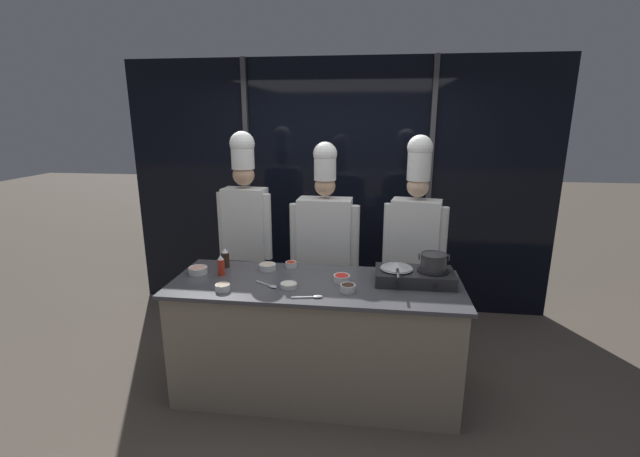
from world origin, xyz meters
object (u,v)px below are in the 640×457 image
prep_bowl_chicken (268,266)px  prep_bowl_garlic (289,285)px  frying_pan (397,266)px  prep_bowl_bell_pepper (342,278)px  serving_spoon_slotted (270,286)px  chef_sous (325,235)px  stock_pot (434,261)px  squeeze_bottle_chili (221,266)px  serving_spoon_solid (313,297)px  chef_head (245,219)px  squeeze_bottle_soy (225,258)px  prep_bowl_mushrooms (222,287)px  prep_bowl_shrimp (198,270)px  prep_bowl_chili_flakes (291,264)px  portable_stove (414,276)px  chef_line (415,232)px  prep_bowl_soy_glaze (348,287)px

prep_bowl_chicken → prep_bowl_garlic: size_ratio=1.11×
frying_pan → prep_bowl_bell_pepper: (-0.40, -0.04, -0.10)m
serving_spoon_slotted → chef_sous: 0.96m
prep_bowl_bell_pepper → stock_pot: bearing=4.2°
squeeze_bottle_chili → serving_spoon_solid: 0.84m
chef_head → squeeze_bottle_chili: bearing=95.3°
squeeze_bottle_soy → chef_head: 0.57m
prep_bowl_garlic → serving_spoon_solid: 0.25m
prep_bowl_mushrooms → prep_bowl_shrimp: 0.44m
frying_pan → serving_spoon_slotted: frying_pan is taller
serving_spoon_solid → squeeze_bottle_soy: bearing=147.2°
prep_bowl_shrimp → prep_bowl_bell_pepper: bearing=-1.1°
squeeze_bottle_chili → serving_spoon_slotted: (0.43, -0.18, -0.07)m
chef_head → squeeze_bottle_soy: bearing=92.3°
squeeze_bottle_soy → serving_spoon_slotted: size_ratio=0.82×
frying_pan → stock_pot: size_ratio=1.91×
squeeze_bottle_chili → stock_pot: bearing=1.3°
squeeze_bottle_soy → prep_bowl_chili_flakes: (0.53, 0.07, -0.05)m
portable_stove → prep_bowl_garlic: size_ratio=4.73×
chef_line → frying_pan: bearing=85.2°
prep_bowl_soy_glaze → chef_sous: 0.97m
squeeze_bottle_soy → prep_bowl_shrimp: 0.24m
prep_bowl_soy_glaze → serving_spoon_solid: bearing=-149.1°
stock_pot → prep_bowl_garlic: stock_pot is taller
prep_bowl_chicken → prep_bowl_shrimp: prep_bowl_shrimp is taller
prep_bowl_mushrooms → prep_bowl_chili_flakes: 0.67m
prep_bowl_garlic → portable_stove: bearing=13.5°
prep_bowl_mushrooms → prep_bowl_garlic: 0.47m
prep_bowl_soy_glaze → chef_head: 1.38m
chef_head → serving_spoon_slotted: bearing=120.5°
frying_pan → prep_bowl_garlic: (-0.77, -0.21, -0.11)m
prep_bowl_chili_flakes → prep_bowl_shrimp: bearing=-160.8°
prep_bowl_garlic → squeeze_bottle_chili: bearing=162.4°
prep_bowl_chicken → portable_stove: bearing=-6.3°
stock_pot → prep_bowl_chicken: stock_pot is taller
portable_stove → prep_bowl_soy_glaze: size_ratio=5.30×
serving_spoon_slotted → chef_line: bearing=37.9°
prep_bowl_soy_glaze → prep_bowl_chili_flakes: prep_bowl_soy_glaze is taller
serving_spoon_slotted → chef_line: size_ratio=0.10×
squeeze_bottle_soy → prep_bowl_soy_glaze: size_ratio=1.48×
chef_line → prep_bowl_shrimp: bearing=32.2°
prep_bowl_shrimp → squeeze_bottle_soy: bearing=46.6°
frying_pan → prep_bowl_chicken: (-1.02, 0.13, -0.10)m
portable_stove → stock_pot: (0.13, 0.00, 0.12)m
portable_stove → prep_bowl_chicken: size_ratio=4.25×
prep_bowl_chicken → serving_spoon_solid: prep_bowl_chicken is taller
prep_bowl_bell_pepper → chef_line: size_ratio=0.06×
frying_pan → prep_bowl_bell_pepper: frying_pan is taller
prep_bowl_chicken → prep_bowl_garlic: bearing=-54.7°
prep_bowl_mushrooms → prep_bowl_shrimp: bearing=135.5°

